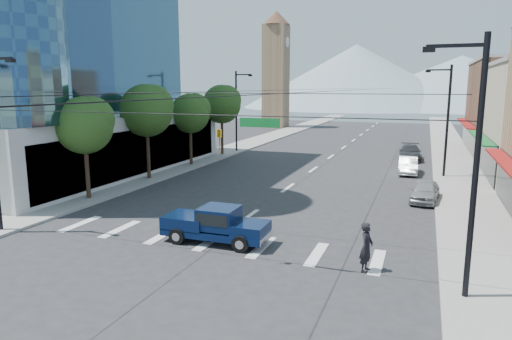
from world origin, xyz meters
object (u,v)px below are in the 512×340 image
object	(u,v)px
parked_car_near	(425,191)
parked_car_far	(410,152)
pedestrian	(366,247)
parked_car_mid	(408,165)
pickup_truck	(215,224)

from	to	relation	value
parked_car_near	parked_car_far	size ratio (longest dim) A/B	0.78
pedestrian	parked_car_mid	bearing A→B (deg)	9.43
pedestrian	parked_car_near	distance (m)	12.98
pickup_truck	pedestrian	xyz separation A→B (m)	(7.14, -1.06, 0.10)
parked_car_near	parked_car_far	distance (m)	17.67
parked_car_near	parked_car_mid	size ratio (longest dim) A/B	0.94
parked_car_mid	parked_car_far	distance (m)	7.88
parked_car_near	parked_car_far	world-z (taller)	parked_car_far
pedestrian	parked_car_far	xyz separation A→B (m)	(0.65, 30.41, -0.26)
parked_car_mid	parked_car_near	bearing A→B (deg)	-84.25
pickup_truck	parked_car_far	size ratio (longest dim) A/B	0.99
parked_car_near	parked_car_mid	world-z (taller)	parked_car_mid
pickup_truck	pedestrian	bearing A→B (deg)	-8.99
parked_car_near	parked_car_mid	xyz separation A→B (m)	(-1.41, 9.73, 0.02)
pedestrian	parked_car_far	distance (m)	30.41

